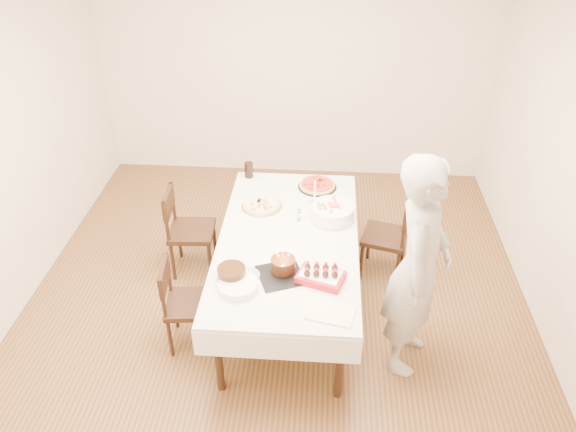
# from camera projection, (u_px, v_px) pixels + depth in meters

# --- Properties ---
(floor) EXTENTS (5.00, 5.00, 0.00)m
(floor) POSITION_uv_depth(u_px,v_px,m) (277.00, 306.00, 5.03)
(floor) COLOR #4F311B
(floor) RESTS_ON ground
(wall_back) EXTENTS (4.50, 0.04, 2.70)m
(wall_back) POSITION_uv_depth(u_px,v_px,m) (295.00, 65.00, 6.34)
(wall_back) COLOR beige
(wall_back) RESTS_ON floor
(dining_table) EXTENTS (1.62, 2.35, 0.75)m
(dining_table) POSITION_uv_depth(u_px,v_px,m) (288.00, 274.00, 4.81)
(dining_table) COLOR silver
(dining_table) RESTS_ON floor
(chair_right_savory) EXTENTS (0.53, 0.53, 0.84)m
(chair_right_savory) POSITION_uv_depth(u_px,v_px,m) (385.00, 236.00, 5.19)
(chair_right_savory) COLOR black
(chair_right_savory) RESTS_ON floor
(chair_left_savory) EXTENTS (0.47, 0.47, 0.87)m
(chair_left_savory) POSITION_uv_depth(u_px,v_px,m) (192.00, 231.00, 5.24)
(chair_left_savory) COLOR black
(chair_left_savory) RESTS_ON floor
(chair_left_dessert) EXTENTS (0.45, 0.45, 0.80)m
(chair_left_dessert) POSITION_uv_depth(u_px,v_px,m) (190.00, 304.00, 4.46)
(chair_left_dessert) COLOR black
(chair_left_dessert) RESTS_ON floor
(person) EXTENTS (0.61, 0.76, 1.81)m
(person) POSITION_uv_depth(u_px,v_px,m) (418.00, 268.00, 4.04)
(person) COLOR #ACA6A2
(person) RESTS_ON floor
(pizza_white) EXTENTS (0.39, 0.39, 0.04)m
(pizza_white) POSITION_uv_depth(u_px,v_px,m) (262.00, 205.00, 4.98)
(pizza_white) COLOR beige
(pizza_white) RESTS_ON dining_table
(pizza_pepperoni) EXTENTS (0.44, 0.44, 0.04)m
(pizza_pepperoni) POSITION_uv_depth(u_px,v_px,m) (317.00, 185.00, 5.27)
(pizza_pepperoni) COLOR red
(pizza_pepperoni) RESTS_ON dining_table
(red_placemat) EXTENTS (0.27, 0.27, 0.01)m
(red_placemat) POSITION_uv_depth(u_px,v_px,m) (338.00, 217.00, 4.86)
(red_placemat) COLOR #B21E1E
(red_placemat) RESTS_ON dining_table
(pasta_bowl) EXTENTS (0.39, 0.39, 0.12)m
(pasta_bowl) POSITION_uv_depth(u_px,v_px,m) (332.00, 212.00, 4.81)
(pasta_bowl) COLOR white
(pasta_bowl) RESTS_ON dining_table
(taper_candle) EXTENTS (0.07, 0.07, 0.27)m
(taper_candle) POSITION_uv_depth(u_px,v_px,m) (315.00, 194.00, 4.93)
(taper_candle) COLOR white
(taper_candle) RESTS_ON dining_table
(shaker_pair) EXTENTS (0.08, 0.08, 0.09)m
(shaker_pair) POSITION_uv_depth(u_px,v_px,m) (299.00, 216.00, 4.80)
(shaker_pair) COLOR white
(shaker_pair) RESTS_ON dining_table
(cola_glass) EXTENTS (0.09, 0.09, 0.15)m
(cola_glass) POSITION_uv_depth(u_px,v_px,m) (249.00, 170.00, 5.40)
(cola_glass) COLOR black
(cola_glass) RESTS_ON dining_table
(layer_cake) EXTENTS (0.31, 0.31, 0.11)m
(layer_cake) POSITION_uv_depth(u_px,v_px,m) (232.00, 274.00, 4.15)
(layer_cake) COLOR #321B0C
(layer_cake) RESTS_ON dining_table
(cake_board) EXTENTS (0.42, 0.42, 0.01)m
(cake_board) POSITION_uv_depth(u_px,v_px,m) (281.00, 276.00, 4.21)
(cake_board) COLOR black
(cake_board) RESTS_ON dining_table
(birthday_cake) EXTENTS (0.24, 0.24, 0.17)m
(birthday_cake) POSITION_uv_depth(u_px,v_px,m) (283.00, 261.00, 4.20)
(birthday_cake) COLOR #3D2010
(birthday_cake) RESTS_ON dining_table
(strawberry_box) EXTENTS (0.39, 0.32, 0.08)m
(strawberry_box) POSITION_uv_depth(u_px,v_px,m) (321.00, 276.00, 4.14)
(strawberry_box) COLOR #A21219
(strawberry_box) RESTS_ON dining_table
(box_lid) EXTENTS (0.36, 0.28, 0.03)m
(box_lid) POSITION_uv_depth(u_px,v_px,m) (331.00, 314.00, 3.87)
(box_lid) COLOR beige
(box_lid) RESTS_ON dining_table
(plate_stack) EXTENTS (0.33, 0.33, 0.06)m
(plate_stack) POSITION_uv_depth(u_px,v_px,m) (238.00, 286.00, 4.07)
(plate_stack) COLOR white
(plate_stack) RESTS_ON dining_table
(china_plate) EXTENTS (0.21, 0.21, 0.01)m
(china_plate) POSITION_uv_depth(u_px,v_px,m) (247.00, 275.00, 4.21)
(china_plate) COLOR white
(china_plate) RESTS_ON dining_table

